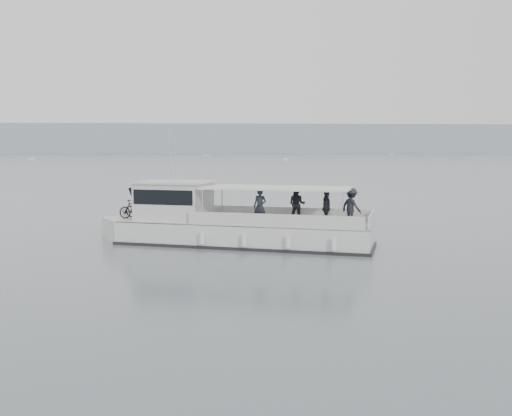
{
  "coord_description": "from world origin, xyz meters",
  "views": [
    {
      "loc": [
        -2.39,
        -21.29,
        4.14
      ],
      "look_at": [
        -0.7,
        3.17,
        1.6
      ],
      "focal_mm": 40.0,
      "sensor_mm": 36.0,
      "label": 1
    }
  ],
  "objects": [
    {
      "name": "tour_boat",
      "position": [
        -2.22,
        3.53,
        0.86
      ],
      "size": [
        12.27,
        6.51,
        5.23
      ],
      "rotation": [
        0.0,
        0.0,
        -0.34
      ],
      "color": "silver",
      "rests_on": "ground"
    },
    {
      "name": "ground",
      "position": [
        0.0,
        0.0,
        0.0
      ],
      "size": [
        1400.0,
        1400.0,
        0.0
      ],
      "primitive_type": "plane",
      "color": "slate",
      "rests_on": "ground"
    },
    {
      "name": "headland",
      "position": [
        0.0,
        560.0,
        14.0
      ],
      "size": [
        1400.0,
        90.0,
        28.0
      ],
      "primitive_type": "cube",
      "color": "#939EA8",
      "rests_on": "ground"
    },
    {
      "name": "moored_fleet",
      "position": [
        -30.59,
        212.04,
        0.36
      ],
      "size": [
        442.27,
        363.81,
        10.8
      ],
      "color": "silver",
      "rests_on": "ground"
    }
  ]
}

